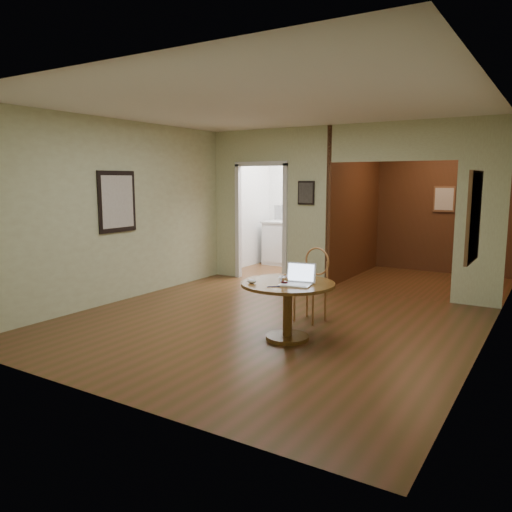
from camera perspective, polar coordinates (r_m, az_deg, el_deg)
The scene contains 11 objects.
floor at distance 6.35m, azimuth 0.53°, elevation -7.94°, with size 5.00×5.00×0.00m, color #452F13.
room_shell at distance 9.07m, azimuth 8.19°, elevation 5.26°, with size 5.20×7.50×5.00m.
dining_table at distance 5.71m, azimuth 3.65°, elevation -4.73°, with size 1.07×1.07×0.67m.
chair at distance 6.52m, azimuth 6.51°, elevation -2.76°, with size 0.46×0.46×0.95m.
open_laptop at distance 5.55m, azimuth 4.83°, elevation -2.63°, with size 0.37×0.35×0.24m.
closed_laptop at distance 5.78m, azimuth 4.34°, elevation -2.66°, with size 0.37×0.24×0.03m, color #B8B8BD.
mouse at distance 5.60m, azimuth -0.49°, elevation -2.91°, with size 0.11×0.06×0.05m, color white.
wine_glass at distance 5.54m, azimuth 3.26°, elevation -2.77°, with size 0.09×0.09×0.10m, color white, non-canonical shape.
pen at distance 5.43m, azimuth 2.00°, elevation -3.51°, with size 0.01×0.01×0.14m, color #0B1052.
kitchen_cabinet at distance 10.51m, azimuth 6.09°, elevation 1.30°, with size 2.06×0.60×0.94m.
grocery_bag at distance 10.24m, azimuth 8.75°, elevation 4.58°, with size 0.32×0.27×0.32m, color #C5B990.
Camera 1 is at (3.15, -5.21, 1.82)m, focal length 35.00 mm.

